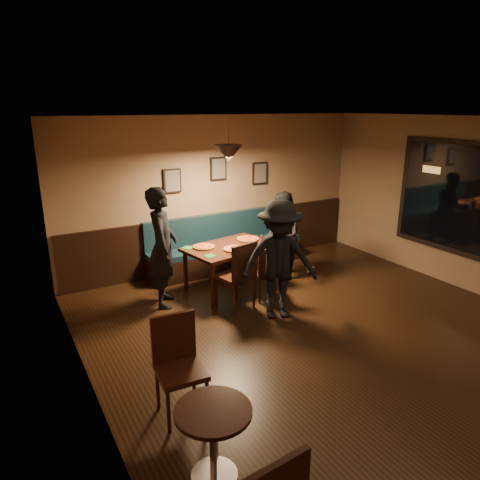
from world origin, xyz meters
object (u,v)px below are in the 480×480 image
(booth_bench, at_px, (226,243))
(diner_right, at_px, (282,236))
(tabasco_bottle, at_px, (262,238))
(chair_near_left, at_px, (235,275))
(dining_table, at_px, (229,268))
(chair_near_right, at_px, (268,272))
(cafe_table, at_px, (214,444))
(soda_glass, at_px, (274,241))
(cafe_chair_far, at_px, (181,370))
(diner_front, at_px, (279,260))
(diner_left, at_px, (162,247))

(booth_bench, distance_m, diner_right, 1.14)
(tabasco_bottle, bearing_deg, booth_bench, 99.96)
(chair_near_left, relative_size, diner_right, 0.69)
(dining_table, height_order, diner_right, diner_right)
(chair_near_right, xyz_separation_m, tabasco_bottle, (0.23, 0.56, 0.38))
(cafe_table, bearing_deg, chair_near_right, 49.41)
(dining_table, relative_size, tabasco_bottle, 10.89)
(dining_table, relative_size, soda_glass, 8.72)
(tabasco_bottle, bearing_deg, cafe_chair_far, -135.66)
(diner_front, bearing_deg, dining_table, 115.38)
(chair_near_left, distance_m, cafe_table, 3.20)
(chair_near_left, distance_m, diner_front, 0.76)
(dining_table, height_order, diner_front, diner_front)
(cafe_chair_far, bearing_deg, booth_bench, -119.72)
(cafe_table, bearing_deg, dining_table, 59.39)
(cafe_chair_far, bearing_deg, diner_left, -102.36)
(dining_table, bearing_deg, booth_bench, 54.78)
(cafe_table, bearing_deg, tabasco_bottle, 51.99)
(chair_near_right, distance_m, tabasco_bottle, 0.71)
(diner_left, distance_m, diner_right, 2.17)
(chair_near_right, bearing_deg, cafe_chair_far, -119.51)
(chair_near_right, bearing_deg, chair_near_left, -156.49)
(booth_bench, xyz_separation_m, diner_front, (-0.28, -2.10, 0.36))
(chair_near_right, relative_size, diner_right, 0.57)
(diner_left, bearing_deg, cafe_chair_far, -174.22)
(chair_near_right, height_order, soda_glass, soda_glass)
(chair_near_left, bearing_deg, tabasco_bottle, 23.10)
(diner_left, relative_size, tabasco_bottle, 14.23)
(chair_near_right, bearing_deg, diner_right, 61.72)
(dining_table, bearing_deg, diner_left, 170.00)
(cafe_chair_far, bearing_deg, dining_table, -122.60)
(diner_left, xyz_separation_m, diner_right, (2.17, -0.04, -0.14))
(diner_front, bearing_deg, chair_near_right, 89.10)
(diner_right, relative_size, soda_glass, 9.62)
(chair_near_right, bearing_deg, diner_front, -89.48)
(diner_right, xyz_separation_m, cafe_chair_far, (-2.93, -2.46, -0.27))
(chair_near_left, height_order, soda_glass, chair_near_left)
(tabasco_bottle, xyz_separation_m, cafe_chair_far, (-2.48, -2.43, -0.31))
(soda_glass, distance_m, cafe_chair_far, 3.38)
(diner_right, distance_m, cafe_table, 4.49)
(booth_bench, height_order, tabasco_bottle, booth_bench)
(chair_near_left, relative_size, soda_glass, 6.60)
(booth_bench, height_order, diner_left, diner_left)
(booth_bench, distance_m, chair_near_right, 1.51)
(soda_glass, xyz_separation_m, tabasco_bottle, (-0.08, 0.25, -0.02))
(soda_glass, height_order, tabasco_bottle, soda_glass)
(diner_left, xyz_separation_m, tabasco_bottle, (1.72, -0.07, -0.10))
(booth_bench, relative_size, diner_front, 1.74)
(diner_front, distance_m, tabasco_bottle, 1.23)
(chair_near_left, bearing_deg, diner_left, 131.29)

